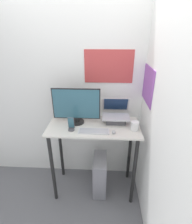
{
  "coord_description": "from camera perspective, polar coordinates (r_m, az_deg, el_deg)",
  "views": [
    {
      "loc": [
        0.12,
        -1.56,
        2.05
      ],
      "look_at": [
        0.03,
        0.27,
        1.19
      ],
      "focal_mm": 28.0,
      "sensor_mm": 36.0,
      "label": 1
    }
  ],
  "objects": [
    {
      "name": "keyboard",
      "position": [
        1.97,
        -0.74,
        -6.28
      ],
      "size": [
        0.35,
        0.12,
        0.02
      ],
      "color": "silver",
      "rests_on": "desk"
    },
    {
      "name": "mug",
      "position": [
        2.04,
        12.57,
        -4.47
      ],
      "size": [
        0.09,
        0.09,
        0.1
      ],
      "color": "white",
      "rests_on": "desk"
    },
    {
      "name": "wall_side_right",
      "position": [
        1.8,
        19.15,
        -0.94
      ],
      "size": [
        0.06,
        6.0,
        2.6
      ],
      "color": "white",
      "rests_on": "ground_plane"
    },
    {
      "name": "wall_back",
      "position": [
        2.3,
        -0.19,
        6.17
      ],
      "size": [
        6.0,
        0.06,
        2.6
      ],
      "color": "white",
      "rests_on": "ground_plane"
    },
    {
      "name": "ground_plane",
      "position": [
        2.58,
        -1.02,
        -27.52
      ],
      "size": [
        12.0,
        12.0,
        0.0
      ],
      "primitive_type": "plane",
      "color": "slate"
    },
    {
      "name": "desk",
      "position": [
        2.21,
        -0.7,
        -9.12
      ],
      "size": [
        1.1,
        0.53,
        1.01
      ],
      "color": "beige",
      "rests_on": "ground_plane"
    },
    {
      "name": "laptop",
      "position": [
        2.17,
        6.45,
        -1.36
      ],
      "size": [
        0.33,
        0.31,
        0.28
      ],
      "color": "#4C4C51",
      "rests_on": "desk"
    },
    {
      "name": "cell_phone",
      "position": [
        2.01,
        -8.11,
        -4.53
      ],
      "size": [
        0.07,
        0.07,
        0.16
      ],
      "color": "#4C4C51",
      "rests_on": "desk"
    },
    {
      "name": "computer_tower",
      "position": [
        2.52,
        1.26,
        -19.78
      ],
      "size": [
        0.17,
        0.37,
        0.55
      ],
      "color": "gray",
      "rests_on": "ground_plane"
    },
    {
      "name": "mouse",
      "position": [
        1.96,
        5.76,
        -6.55
      ],
      "size": [
        0.04,
        0.06,
        0.03
      ],
      "color": "#99999E",
      "rests_on": "desk"
    },
    {
      "name": "monitor",
      "position": [
        2.09,
        -6.44,
        1.76
      ],
      "size": [
        0.57,
        0.17,
        0.44
      ],
      "color": "black",
      "rests_on": "desk"
    }
  ]
}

